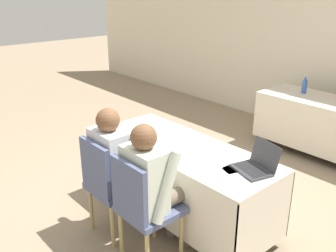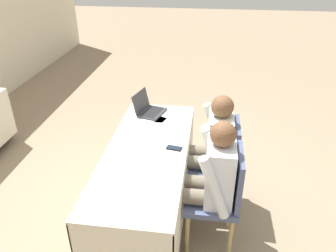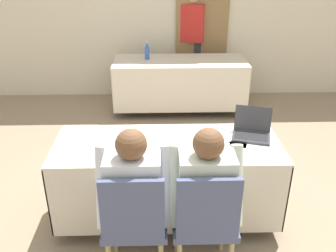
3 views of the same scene
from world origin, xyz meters
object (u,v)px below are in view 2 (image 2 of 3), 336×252
laptop (149,109)px  chair_near_left (221,194)px  chair_near_right (220,161)px  person_white_shirt (210,146)px  cell_phone (174,148)px  person_checkered_shirt (209,177)px

laptop → chair_near_left: bearing=-125.5°
chair_near_right → person_white_shirt: size_ratio=0.78×
chair_near_left → chair_near_right: same height
laptop → chair_near_right: 0.94m
laptop → person_white_shirt: size_ratio=0.31×
cell_phone → person_checkered_shirt: size_ratio=0.12×
cell_phone → chair_near_left: chair_near_left is taller
laptop → chair_near_right: bearing=-106.0°
cell_phone → person_checkered_shirt: (-0.29, -0.32, -0.07)m
cell_phone → chair_near_right: 0.52m
cell_phone → chair_near_left: (-0.29, -0.42, -0.23)m
chair_near_right → person_checkered_shirt: size_ratio=0.78×
laptop → chair_near_right: (-0.47, -0.77, -0.27)m
laptop → person_white_shirt: (-0.47, -0.67, -0.11)m
person_checkered_shirt → person_white_shirt: same height
chair_near_right → person_white_shirt: bearing=-90.0°
cell_phone → laptop: bearing=38.0°
person_white_shirt → cell_phone: bearing=-58.9°
laptop → person_white_shirt: 0.82m
laptop → cell_phone: size_ratio=2.51×
laptop → chair_near_left: (-0.94, -0.77, -0.27)m
cell_phone → chair_near_left: bearing=-114.2°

